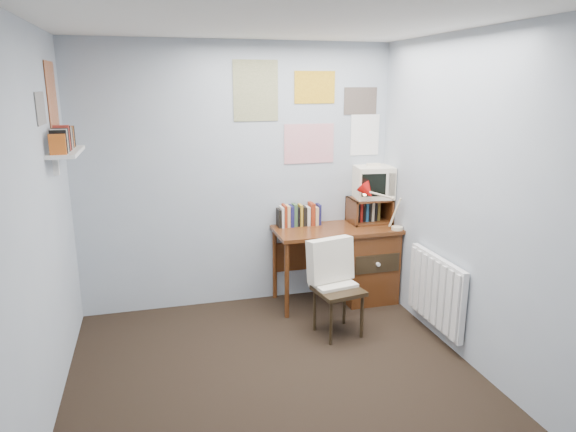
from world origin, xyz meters
name	(u,v)px	position (x,y,z in m)	size (l,w,h in m)	color
ground	(286,399)	(0.00, 0.00, 0.00)	(3.50, 3.50, 0.00)	black
back_wall	(238,177)	(0.00, 1.75, 1.25)	(3.00, 0.02, 2.50)	#A4AFBB
left_wall	(25,244)	(-1.50, 0.00, 1.25)	(0.02, 3.50, 2.50)	#A4AFBB
right_wall	(491,210)	(1.50, 0.00, 1.25)	(0.02, 3.50, 2.50)	#A4AFBB
ceiling	(285,14)	(0.00, 0.00, 2.50)	(3.00, 3.50, 0.02)	white
desk	(361,260)	(1.17, 1.48, 0.41)	(1.20, 0.55, 0.76)	#5C2F15
desk_chair	(339,291)	(0.68, 0.81, 0.40)	(0.41, 0.39, 0.80)	black
desk_lamp	(398,209)	(1.44, 1.27, 0.96)	(0.28, 0.24, 0.40)	red
tv_riser	(369,210)	(1.29, 1.59, 0.89)	(0.40, 0.30, 0.25)	#5C2F15
crt_tv	(373,180)	(1.33, 1.61, 1.18)	(0.36, 0.33, 0.34)	#F0E5C9
book_row	(307,214)	(0.66, 1.66, 0.87)	(0.60, 0.14, 0.22)	#5C2F15
radiator	(436,291)	(1.46, 0.55, 0.42)	(0.09, 0.80, 0.60)	white
wall_shelf	(66,152)	(-1.40, 1.10, 1.62)	(0.20, 0.62, 0.24)	white
posters_back	(309,112)	(0.70, 1.74, 1.85)	(1.20, 0.01, 0.90)	white
posters_left	(46,100)	(-1.49, 1.10, 2.00)	(0.01, 0.70, 0.60)	white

